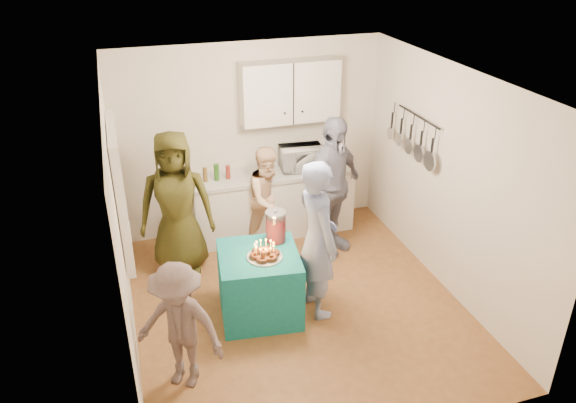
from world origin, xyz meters
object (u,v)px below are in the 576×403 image
object	(u,v)px
woman_back_left	(176,204)
woman_back_center	(269,198)
microwave	(301,158)
punch_jar	(276,227)
party_table	(259,284)
woman_back_right	(331,187)
man_birthday	(318,239)
counter	(272,204)
child_near_left	(179,327)

from	to	relation	value
woman_back_left	woman_back_center	world-z (taller)	woman_back_left
microwave	punch_jar	world-z (taller)	microwave
party_table	woman_back_left	distance (m)	1.45
party_table	woman_back_right	bearing A→B (deg)	39.56
man_birthday	party_table	bearing A→B (deg)	74.90
counter	woman_back_center	distance (m)	0.46
microwave	woman_back_right	distance (m)	0.73
woman_back_left	microwave	bearing A→B (deg)	26.34
man_birthday	woman_back_left	bearing A→B (deg)	41.99
counter	microwave	bearing A→B (deg)	0.00
man_birthday	woman_back_right	xyz separation A→B (m)	(0.60, 1.13, 0.02)
child_near_left	counter	bearing A→B (deg)	91.10
woman_back_left	woman_back_center	size ratio (longest dim) A/B	1.29
man_birthday	woman_back_left	world-z (taller)	woman_back_left
microwave	woman_back_center	xyz separation A→B (m)	(-0.55, -0.34, -0.37)
punch_jar	man_birthday	size ratio (longest dim) A/B	0.19
woman_back_left	woman_back_right	world-z (taller)	woman_back_right
microwave	woman_back_left	xyz separation A→B (m)	(-1.76, -0.55, -0.16)
man_birthday	woman_back_center	world-z (taller)	man_birthday
counter	microwave	size ratio (longest dim) A/B	3.86
counter	party_table	size ratio (longest dim) A/B	2.59
party_table	man_birthday	distance (m)	0.82
microwave	party_table	xyz separation A→B (m)	(-1.06, -1.71, -0.69)
punch_jar	woman_back_right	xyz separation A→B (m)	(0.97, 0.79, -0.01)
woman_back_left	child_near_left	size ratio (longest dim) A/B	1.39
party_table	man_birthday	world-z (taller)	man_birthday
woman_back_center	woman_back_right	size ratio (longest dim) A/B	0.76
microwave	child_near_left	world-z (taller)	child_near_left
microwave	child_near_left	size ratio (longest dim) A/B	0.44
microwave	party_table	world-z (taller)	microwave
child_near_left	party_table	bearing A→B (deg)	73.60
microwave	party_table	distance (m)	2.12
woman_back_center	punch_jar	bearing A→B (deg)	-123.32
punch_jar	counter	bearing A→B (deg)	75.52
woman_back_center	woman_back_right	distance (m)	0.83
microwave	child_near_left	xyz separation A→B (m)	(-2.01, -2.51, -0.41)
child_near_left	microwave	bearing A→B (deg)	84.88
party_table	child_near_left	bearing A→B (deg)	-139.97
counter	woman_back_right	xyz separation A→B (m)	(0.58, -0.70, 0.49)
punch_jar	man_birthday	distance (m)	0.50
woman_back_right	party_table	bearing A→B (deg)	-170.94
counter	child_near_left	xyz separation A→B (m)	(-1.60, -2.51, 0.22)
woman_back_left	woman_back_right	bearing A→B (deg)	4.56
microwave	woman_back_right	xyz separation A→B (m)	(0.17, -0.70, -0.15)
party_table	woman_back_right	size ratio (longest dim) A/B	0.46
woman_back_left	woman_back_center	xyz separation A→B (m)	(1.21, 0.22, -0.21)
microwave	child_near_left	distance (m)	3.25
counter	microwave	distance (m)	0.76
counter	punch_jar	xyz separation A→B (m)	(-0.39, -1.49, 0.50)
man_birthday	woman_back_left	size ratio (longest dim) A/B	0.99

